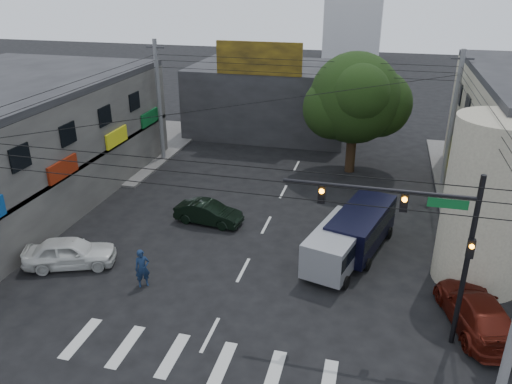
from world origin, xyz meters
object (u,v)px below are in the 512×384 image
at_px(street_tree, 355,98).
at_px(maroon_sedan, 477,312).
at_px(utility_pole_far_left, 159,102).
at_px(white_compact, 70,252).
at_px(traffic_gantry, 424,230).
at_px(silver_minivan, 338,247).
at_px(traffic_officer, 142,268).
at_px(dark_sedan, 209,213).
at_px(navy_van, 361,229).
at_px(utility_pole_far_right, 452,120).

height_order(street_tree, maroon_sedan, street_tree).
bearing_deg(utility_pole_far_left, white_compact, -82.76).
bearing_deg(traffic_gantry, utility_pole_far_left, 137.14).
bearing_deg(silver_minivan, traffic_officer, 129.69).
xyz_separation_m(street_tree, maroon_sedan, (6.50, -16.77, -4.71)).
relative_size(street_tree, traffic_officer, 4.60).
xyz_separation_m(dark_sedan, navy_van, (8.79, -0.78, 0.46)).
xyz_separation_m(utility_pole_far_left, silver_minivan, (14.98, -12.43, -3.54)).
height_order(utility_pole_far_right, traffic_officer, utility_pole_far_right).
bearing_deg(dark_sedan, silver_minivan, -103.93).
height_order(traffic_gantry, navy_van, traffic_gantry).
bearing_deg(traffic_officer, dark_sedan, 46.05).
bearing_deg(maroon_sedan, dark_sedan, -38.50).
xyz_separation_m(street_tree, silver_minivan, (0.48, -13.43, -4.41)).
distance_m(street_tree, maroon_sedan, 18.59).
bearing_deg(traffic_gantry, dark_sedan, 146.37).
bearing_deg(utility_pole_far_left, maroon_sedan, -36.91).
relative_size(utility_pole_far_right, traffic_officer, 4.87).
xyz_separation_m(traffic_gantry, silver_minivan, (-3.35, 4.58, -3.77)).
distance_m(navy_van, traffic_officer, 11.39).
xyz_separation_m(traffic_gantry, navy_van, (-2.38, 6.66, -3.72)).
bearing_deg(street_tree, maroon_sedan, -68.82).
bearing_deg(utility_pole_far_left, silver_minivan, -39.69).
distance_m(white_compact, maroon_sedan, 19.00).
distance_m(traffic_gantry, dark_sedan, 14.06).
height_order(white_compact, traffic_officer, traffic_officer).
distance_m(street_tree, silver_minivan, 14.14).
bearing_deg(utility_pole_far_right, maroon_sedan, -90.00).
xyz_separation_m(traffic_gantry, white_compact, (-16.33, 1.28, -4.07)).
bearing_deg(traffic_officer, navy_van, -4.73).
bearing_deg(navy_van, maroon_sedan, -121.63).
distance_m(maroon_sedan, navy_van, 7.42).
relative_size(dark_sedan, maroon_sedan, 0.73).
relative_size(dark_sedan, navy_van, 0.69).
bearing_deg(maroon_sedan, traffic_officer, -11.79).
distance_m(street_tree, utility_pole_far_right, 6.63).
relative_size(utility_pole_far_left, maroon_sedan, 1.63).
bearing_deg(white_compact, maroon_sedan, -111.19).
bearing_deg(street_tree, traffic_officer, -115.15).
height_order(street_tree, dark_sedan, street_tree).
distance_m(street_tree, traffic_gantry, 18.42).
distance_m(utility_pole_far_left, silver_minivan, 19.78).
height_order(street_tree, utility_pole_far_right, utility_pole_far_right).
relative_size(utility_pole_far_right, navy_van, 1.55).
bearing_deg(traffic_officer, street_tree, 27.82).
height_order(traffic_gantry, traffic_officer, traffic_gantry).
relative_size(street_tree, utility_pole_far_left, 0.95).
xyz_separation_m(white_compact, maroon_sedan, (19.00, -0.05, 0.01)).
bearing_deg(white_compact, dark_sedan, -60.95).
bearing_deg(navy_van, traffic_officer, 137.68).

